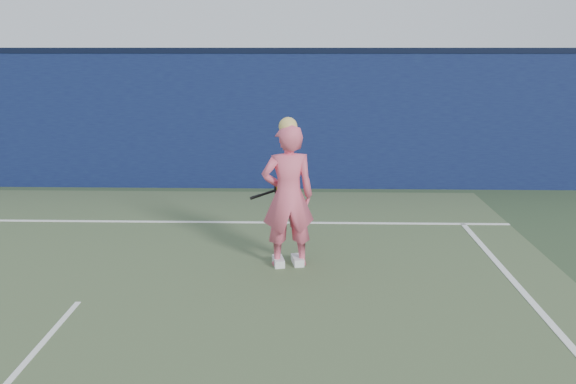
{
  "coord_description": "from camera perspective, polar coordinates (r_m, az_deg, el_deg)",
  "views": [
    {
      "loc": [
        2.37,
        -4.92,
        2.67
      ],
      "look_at": [
        2.19,
        2.2,
        0.93
      ],
      "focal_mm": 38.0,
      "sensor_mm": 36.0,
      "label": 1
    }
  ],
  "objects": [
    {
      "name": "player",
      "position": [
        7.34,
        -0.0,
        -0.36
      ],
      "size": [
        0.71,
        0.53,
        1.83
      ],
      "rotation": [
        0.0,
        0.0,
        3.33
      ],
      "color": "#E65975",
      "rests_on": "ground"
    },
    {
      "name": "backstop_wall",
      "position": [
        11.75,
        -10.26,
        6.55
      ],
      "size": [
        24.0,
        0.4,
        2.5
      ],
      "primitive_type": "cube",
      "color": "#0E133D",
      "rests_on": "ground"
    },
    {
      "name": "ground",
      "position": [
        6.08,
        -22.33,
        -13.45
      ],
      "size": [
        80.0,
        80.0,
        0.0
      ],
      "primitive_type": "plane",
      "color": "#33462B",
      "rests_on": "ground"
    },
    {
      "name": "racket",
      "position": [
        7.77,
        -0.42,
        0.32
      ],
      "size": [
        0.63,
        0.2,
        0.34
      ],
      "rotation": [
        0.0,
        0.0,
        0.11
      ],
      "color": "black",
      "rests_on": "ground"
    },
    {
      "name": "wall_cap",
      "position": [
        11.66,
        -10.54,
        12.9
      ],
      "size": [
        24.0,
        0.42,
        0.1
      ],
      "primitive_type": "cube",
      "color": "black",
      "rests_on": "backstop_wall"
    },
    {
      "name": "court_lines",
      "position": [
        5.81,
        -23.66,
        -14.75
      ],
      "size": [
        11.0,
        12.04,
        0.01
      ],
      "color": "white",
      "rests_on": "court_surface"
    }
  ]
}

